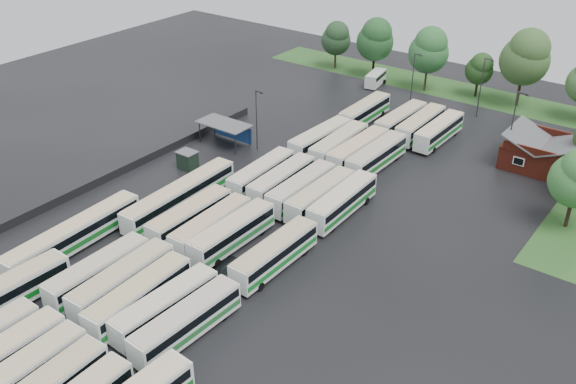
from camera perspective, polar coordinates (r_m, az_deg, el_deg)
The scene contains 44 objects.
ground at distance 74.96m, azimuth -6.74°, elevation -4.84°, with size 160.00×160.00×0.00m, color black.
brick_building at distance 97.69m, azimuth 21.66°, elevation 3.02°, with size 10.07×8.60×5.39m.
wash_shed at distance 97.99m, azimuth -5.55°, elevation 5.87°, with size 8.20×4.20×3.58m.
utility_hut at distance 91.97m, azimuth -8.92°, elevation 2.84°, with size 2.70×2.20×2.62m.
grass_strip_north at distance 123.93m, azimuth 14.90°, elevation 8.67°, with size 80.00×10.00×0.01m, color #27511D.
west_fence at distance 93.65m, azimuth -13.48°, elevation 2.37°, with size 0.10×50.00×1.20m, color #2D2D30.
bus_r0c2 at distance 60.59m, azimuth -22.66°, elevation -14.90°, with size 2.87×12.22×3.39m.
bus_r1c0 at distance 70.23m, azimuth -16.50°, elevation -6.81°, with size 2.64×12.15×3.38m.
bus_r1c1 at distance 68.18m, azimuth -14.50°, elevation -7.66°, with size 3.16×12.61×3.48m.
bus_r1c2 at distance 65.80m, azimuth -13.10°, elevation -9.00°, with size 3.15×12.53×3.46m.
bus_r1c3 at distance 64.15m, azimuth -10.83°, elevation -9.95°, with size 3.11×12.04×3.32m.
bus_r1c4 at distance 62.01m, azimuth -9.01°, elevation -11.32°, with size 3.06×12.31×3.40m.
bus_r2c0 at distance 77.34m, azimuth -8.72°, elevation -2.18°, with size 2.66×12.18×3.39m.
bus_r2c1 at distance 75.24m, azimuth -6.84°, elevation -3.03°, with size 2.91×12.07×3.34m.
bus_r2c2 at distance 73.68m, azimuth -4.99°, elevation -3.64°, with size 2.75×12.36×3.43m.
bus_r2c4 at distance 69.96m, azimuth -1.19°, elevation -5.52°, with size 2.74×12.43×3.46m.
bus_r3c0 at distance 86.12m, azimuth -2.37°, elevation 1.65°, with size 3.01×12.14×3.36m.
bus_r3c1 at distance 84.40m, azimuth -0.57°, elevation 1.06°, with size 2.90×12.15×3.36m.
bus_r3c2 at distance 82.41m, azimuth 1.18°, elevation 0.33°, with size 2.69×12.28×3.41m.
bus_r3c3 at distance 80.86m, azimuth 2.92°, elevation -0.32°, with size 2.64×12.25×3.41m.
bus_r3c4 at distance 79.73m, azimuth 4.86°, elevation -0.82°, with size 2.94×12.62×3.50m.
bus_r4c0 at distance 95.96m, azimuth 2.91°, elevation 4.75°, with size 3.19×12.66×3.50m.
bus_r4c1 at distance 94.28m, azimuth 4.55°, elevation 4.22°, with size 2.99×12.59×3.49m.
bus_r4c2 at distance 92.82m, azimuth 6.24°, elevation 3.71°, with size 2.98×12.66×3.51m.
bus_r4c3 at distance 91.46m, azimuth 7.88°, elevation 3.20°, with size 2.88×12.67×3.52m.
bus_r5c0 at distance 106.45m, azimuth 6.84°, elevation 7.12°, with size 2.75×12.35×3.43m.
bus_r5c2 at distance 103.98m, azimuth 10.00°, elevation 6.32°, with size 2.92×12.34×3.42m.
bus_r5c3 at distance 102.73m, azimuth 11.69°, elevation 5.87°, with size 2.75×12.47×3.47m.
bus_r5c4 at distance 101.26m, azimuth 13.27°, elevation 5.30°, with size 2.72×12.14×3.37m.
artic_bus_west_b at distance 81.96m, azimuth -9.58°, elevation -0.30°, with size 3.07×18.21×3.37m.
artic_bus_west_c at distance 77.04m, azimuth -18.52°, elevation -3.66°, with size 3.28×18.11×3.34m.
minibus at distance 123.25m, azimuth 7.78°, elevation 9.99°, with size 3.14×6.20×2.58m.
tree_north_0 at distance 130.58m, azimuth 4.32°, elevation 13.49°, with size 5.83×5.83×9.66m.
tree_north_1 at distance 125.86m, azimuth 7.79°, elevation 13.32°, with size 7.07×7.07×11.71m.
tree_north_2 at distance 120.34m, azimuth 12.45°, elevation 12.26°, with size 7.26×7.26×12.02m.
tree_north_3 at distance 120.34m, azimuth 16.70°, elevation 10.48°, with size 4.96×4.95×8.20m.
tree_north_4 at distance 116.97m, azimuth 20.41°, elevation 11.22°, with size 8.35×8.35×13.83m.
lamp_post_ne at distance 95.60m, azimuth 19.42°, elevation 5.84°, with size 1.68×0.33×10.91m.
lamp_post_nw at distance 94.91m, azimuth -2.76°, elevation 6.79°, with size 1.44×0.28×9.38m.
lamp_post_back_w at distance 113.63m, azimuth 11.10°, elevation 10.13°, with size 1.43×0.28×9.26m.
lamp_post_back_e at distance 110.91m, azimuth 16.87°, elevation 9.22°, with size 1.57×0.31×10.19m.
puddle_0 at distance 67.77m, azimuth -19.18°, elevation -10.82°, with size 6.20×6.20×0.01m, color black.
puddle_2 at distance 83.05m, azimuth -10.20°, elevation -1.42°, with size 7.36×7.36×0.01m, color black.
puddle_3 at distance 71.88m, azimuth -5.75°, elevation -6.46°, with size 3.88×3.88×0.01m, color black.
Camera 1 is at (43.70, -44.08, 42.03)m, focal length 40.00 mm.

